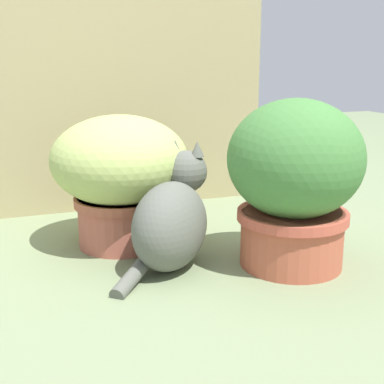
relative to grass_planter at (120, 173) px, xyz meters
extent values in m
plane|color=gray|center=(0.05, -0.17, -0.21)|extent=(6.00, 6.00, 0.00)
cube|color=tan|center=(0.10, 0.39, 0.18)|extent=(1.02, 0.03, 0.78)
cylinder|color=#B15B4A|center=(0.00, 0.00, -0.14)|extent=(0.24, 0.24, 0.14)
cylinder|color=#AB5842|center=(0.00, 0.00, -0.08)|extent=(0.26, 0.26, 0.02)
ellipsoid|color=#ABBC67|center=(0.00, 0.00, 0.04)|extent=(0.37, 0.37, 0.24)
cylinder|color=#BA593F|center=(0.37, -0.30, -0.14)|extent=(0.26, 0.26, 0.14)
cylinder|color=#C15441|center=(0.37, -0.30, -0.08)|extent=(0.28, 0.28, 0.02)
ellipsoid|color=#447C3B|center=(0.37, -0.30, 0.07)|extent=(0.33, 0.33, 0.29)
ellipsoid|color=#5C5F56|center=(0.07, -0.21, -0.10)|extent=(0.30, 0.31, 0.22)
ellipsoid|color=gray|center=(0.14, -0.14, -0.11)|extent=(0.12, 0.12, 0.11)
sphere|color=#5C5F56|center=(0.15, -0.13, 0.02)|extent=(0.16, 0.16, 0.11)
cone|color=#5C5F56|center=(0.12, -0.11, 0.08)|extent=(0.05, 0.05, 0.04)
cone|color=#5C5F56|center=(0.17, -0.15, 0.08)|extent=(0.05, 0.05, 0.04)
cylinder|color=#5C5F56|center=(-0.03, -0.27, -0.18)|extent=(0.15, 0.16, 0.07)
cylinder|color=silver|center=(0.10, -0.18, -0.17)|extent=(0.04, 0.04, 0.07)
cone|color=red|center=(0.10, -0.18, -0.11)|extent=(0.12, 0.12, 0.06)
cylinder|color=silver|center=(0.09, -0.10, -0.17)|extent=(0.04, 0.04, 0.07)
cone|color=pink|center=(0.09, -0.10, -0.11)|extent=(0.10, 0.10, 0.05)
camera|label=1|loc=(-0.30, -1.40, 0.31)|focal=49.73mm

